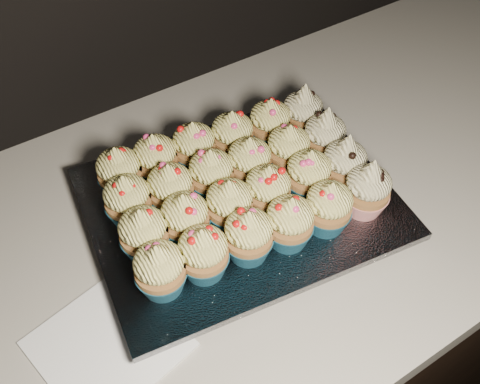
{
  "coord_description": "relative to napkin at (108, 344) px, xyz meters",
  "views": [
    {
      "loc": [
        -0.35,
        1.28,
        1.5
      ],
      "look_at": [
        -0.09,
        1.68,
        0.95
      ],
      "focal_mm": 40.0,
      "sensor_mm": 36.0,
      "label": 1
    }
  ],
  "objects": [
    {
      "name": "cupcake_20",
      "position": [
        0.22,
        0.17,
        0.07
      ],
      "size": [
        0.06,
        0.06,
        0.08
      ],
      "color": "#16516B",
      "rests_on": "foil_lining"
    },
    {
      "name": "cupcake_0",
      "position": [
        0.09,
        0.02,
        0.07
      ],
      "size": [
        0.06,
        0.06,
        0.08
      ],
      "color": "#16516B",
      "rests_on": "foil_lining"
    },
    {
      "name": "cupcake_17",
      "position": [
        0.39,
        0.09,
        0.07
      ],
      "size": [
        0.06,
        0.06,
        0.1
      ],
      "color": "red",
      "rests_on": "foil_lining"
    },
    {
      "name": "napkin",
      "position": [
        0.0,
        0.0,
        0.0
      ],
      "size": [
        0.18,
        0.18,
        0.0
      ],
      "primitive_type": "cube",
      "rotation": [
        0.0,
        0.0,
        0.21
      ],
      "color": "white",
      "rests_on": "worktop"
    },
    {
      "name": "cupcake_6",
      "position": [
        0.09,
        0.07,
        0.07
      ],
      "size": [
        0.06,
        0.06,
        0.08
      ],
      "color": "#16516B",
      "rests_on": "foil_lining"
    },
    {
      "name": "cupcake_8",
      "position": [
        0.21,
        0.06,
        0.07
      ],
      "size": [
        0.06,
        0.06,
        0.08
      ],
      "color": "#16516B",
      "rests_on": "foil_lining"
    },
    {
      "name": "cupcake_21",
      "position": [
        0.28,
        0.16,
        0.07
      ],
      "size": [
        0.06,
        0.06,
        0.08
      ],
      "color": "#16516B",
      "rests_on": "foil_lining"
    },
    {
      "name": "cupcake_23",
      "position": [
        0.39,
        0.15,
        0.07
      ],
      "size": [
        0.06,
        0.06,
        0.1
      ],
      "color": "red",
      "rests_on": "foil_lining"
    },
    {
      "name": "cupcake_12",
      "position": [
        0.1,
        0.13,
        0.07
      ],
      "size": [
        0.06,
        0.06,
        0.08
      ],
      "color": "#16516B",
      "rests_on": "foil_lining"
    },
    {
      "name": "cupcake_1",
      "position": [
        0.14,
        0.01,
        0.07
      ],
      "size": [
        0.06,
        0.06,
        0.08
      ],
      "color": "#16516B",
      "rests_on": "foil_lining"
    },
    {
      "name": "cupcake_4",
      "position": [
        0.31,
        -0.02,
        0.07
      ],
      "size": [
        0.06,
        0.06,
        0.08
      ],
      "color": "#16516B",
      "rests_on": "foil_lining"
    },
    {
      "name": "cupcake_9",
      "position": [
        0.26,
        0.05,
        0.07
      ],
      "size": [
        0.06,
        0.06,
        0.08
      ],
      "color": "#16516B",
      "rests_on": "foil_lining"
    },
    {
      "name": "cabinet",
      "position": [
        0.33,
        0.1,
        -0.47
      ],
      "size": [
        2.4,
        0.6,
        0.86
      ],
      "primitive_type": "cube",
      "color": "black",
      "rests_on": "ground"
    },
    {
      "name": "cupcake_2",
      "position": [
        0.2,
        0.0,
        0.07
      ],
      "size": [
        0.06,
        0.06,
        0.08
      ],
      "color": "#16516B",
      "rests_on": "foil_lining"
    },
    {
      "name": "cupcake_11",
      "position": [
        0.38,
        0.03,
        0.07
      ],
      "size": [
        0.06,
        0.06,
        0.1
      ],
      "color": "red",
      "rests_on": "foil_lining"
    },
    {
      "name": "cupcake_15",
      "position": [
        0.27,
        0.11,
        0.07
      ],
      "size": [
        0.06,
        0.06,
        0.08
      ],
      "color": "#16516B",
      "rests_on": "foil_lining"
    },
    {
      "name": "cupcake_19",
      "position": [
        0.16,
        0.18,
        0.07
      ],
      "size": [
        0.06,
        0.06,
        0.08
      ],
      "color": "#16516B",
      "rests_on": "foil_lining"
    },
    {
      "name": "cupcake_13",
      "position": [
        0.16,
        0.12,
        0.07
      ],
      "size": [
        0.06,
        0.06,
        0.08
      ],
      "color": "#16516B",
      "rests_on": "foil_lining"
    },
    {
      "name": "cupcake_10",
      "position": [
        0.33,
        0.04,
        0.07
      ],
      "size": [
        0.06,
        0.06,
        0.08
      ],
      "color": "#16516B",
      "rests_on": "foil_lining"
    },
    {
      "name": "cupcake_16",
      "position": [
        0.33,
        0.1,
        0.07
      ],
      "size": [
        0.06,
        0.06,
        0.08
      ],
      "color": "#16516B",
      "rests_on": "foil_lining"
    },
    {
      "name": "baking_tray",
      "position": [
        0.24,
        0.08,
        0.01
      ],
      "size": [
        0.42,
        0.34,
        0.02
      ],
      "primitive_type": "cube",
      "rotation": [
        0.0,
        0.0,
        -0.14
      ],
      "color": "black",
      "rests_on": "worktop"
    },
    {
      "name": "cupcake_14",
      "position": [
        0.21,
        0.12,
        0.07
      ],
      "size": [
        0.06,
        0.06,
        0.08
      ],
      "color": "#16516B",
      "rests_on": "foil_lining"
    },
    {
      "name": "cupcake_7",
      "position": [
        0.15,
        0.07,
        0.07
      ],
      "size": [
        0.06,
        0.06,
        0.08
      ],
      "color": "#16516B",
      "rests_on": "foil_lining"
    },
    {
      "name": "cupcake_22",
      "position": [
        0.34,
        0.16,
        0.07
      ],
      "size": [
        0.06,
        0.06,
        0.08
      ],
      "color": "#16516B",
      "rests_on": "foil_lining"
    },
    {
      "name": "foil_lining",
      "position": [
        0.24,
        0.08,
        0.03
      ],
      "size": [
        0.45,
        0.38,
        0.01
      ],
      "primitive_type": "cube",
      "rotation": [
        0.0,
        0.0,
        -0.14
      ],
      "color": "silver",
      "rests_on": "baking_tray"
    },
    {
      "name": "cupcake_3",
      "position": [
        0.26,
        -0.01,
        0.07
      ],
      "size": [
        0.06,
        0.06,
        0.08
      ],
      "color": "#16516B",
      "rests_on": "foil_lining"
    },
    {
      "name": "worktop",
      "position": [
        0.33,
        0.1,
        -0.02
      ],
      "size": [
        2.44,
        0.64,
        0.04
      ],
      "primitive_type": "cube",
      "color": "beige",
      "rests_on": "cabinet"
    },
    {
      "name": "cupcake_18",
      "position": [
        0.11,
        0.19,
        0.07
      ],
      "size": [
        0.06,
        0.06,
        0.08
      ],
      "color": "#16516B",
      "rests_on": "foil_lining"
    },
    {
      "name": "cupcake_5",
      "position": [
        0.37,
        -0.02,
        0.07
      ],
      "size": [
        0.06,
        0.06,
        0.1
      ],
      "color": "red",
      "rests_on": "foil_lining"
    }
  ]
}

